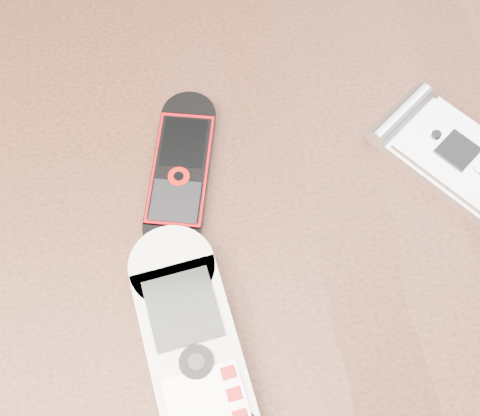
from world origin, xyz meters
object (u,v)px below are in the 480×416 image
(table, at_px, (234,267))
(nokia_white, at_px, (195,355))
(nokia_black_red, at_px, (181,171))
(motorola_razr, at_px, (459,158))

(table, xyz_separation_m, nokia_white, (-0.04, -0.10, 0.12))
(nokia_white, relative_size, nokia_black_red, 1.33)
(nokia_black_red, relative_size, motorola_razr, 1.13)
(nokia_white, distance_m, nokia_black_red, 0.13)
(nokia_white, distance_m, motorola_razr, 0.24)
(nokia_black_red, bearing_deg, motorola_razr, 7.93)
(nokia_black_red, height_order, motorola_razr, motorola_razr)
(motorola_razr, bearing_deg, table, 147.78)
(table, bearing_deg, motorola_razr, 5.63)
(table, distance_m, motorola_razr, 0.20)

